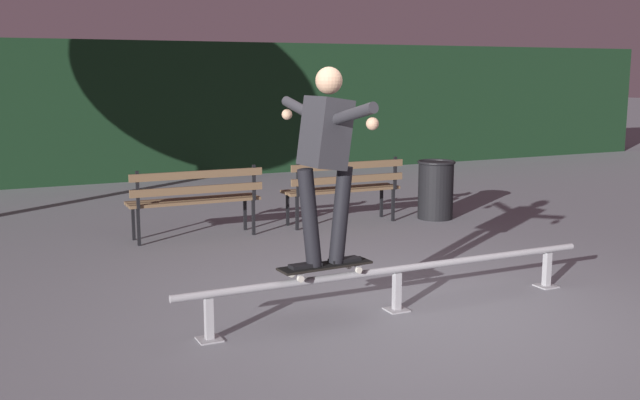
% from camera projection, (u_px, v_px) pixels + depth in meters
% --- Properties ---
extents(ground_plane, '(90.00, 90.00, 0.00)m').
position_uv_depth(ground_plane, '(409.00, 317.00, 6.10)').
color(ground_plane, slate).
extents(hedge_backdrop, '(24.00, 1.20, 2.56)m').
position_uv_depth(hedge_backdrop, '(148.00, 110.00, 14.18)').
color(hedge_backdrop, black).
rests_on(hedge_backdrop, ground).
extents(grind_rail, '(3.86, 0.18, 0.39)m').
position_uv_depth(grind_rail, '(397.00, 276.00, 6.23)').
color(grind_rail, '#9E9EA3').
rests_on(grind_rail, ground).
extents(skateboard, '(0.79, 0.25, 0.09)m').
position_uv_depth(skateboard, '(325.00, 266.00, 5.92)').
color(skateboard, black).
rests_on(skateboard, grind_rail).
extents(skateboarder, '(0.63, 1.41, 1.56)m').
position_uv_depth(skateboarder, '(326.00, 149.00, 5.76)').
color(skateboarder, black).
rests_on(skateboarder, skateboard).
extents(park_bench_leftmost, '(1.61, 0.44, 0.88)m').
position_uv_depth(park_bench_leftmost, '(195.00, 195.00, 8.89)').
color(park_bench_leftmost, black).
rests_on(park_bench_leftmost, ground).
extents(park_bench_left_center, '(1.61, 0.44, 0.88)m').
position_uv_depth(park_bench_left_center, '(344.00, 184.00, 9.75)').
color(park_bench_left_center, black).
rests_on(park_bench_left_center, ground).
extents(trash_can, '(0.52, 0.52, 0.80)m').
position_uv_depth(trash_can, '(436.00, 189.00, 10.17)').
color(trash_can, black).
rests_on(trash_can, ground).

